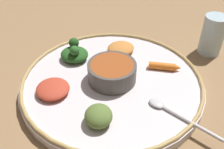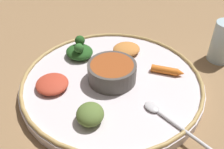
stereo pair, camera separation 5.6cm
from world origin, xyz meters
name	(u,v)px [view 1 (the left image)]	position (x,y,z in m)	size (l,w,h in m)	color
ground_plane	(112,87)	(0.00, 0.00, 0.00)	(2.40, 2.40, 0.00)	olive
platter	(112,83)	(0.00, 0.00, 0.01)	(0.41, 0.41, 0.02)	silver
platter_rim	(112,79)	(0.00, 0.00, 0.02)	(0.41, 0.41, 0.01)	tan
center_bowl	(112,72)	(0.00, 0.00, 0.04)	(0.11, 0.11, 0.04)	#4C4742
spoon	(172,112)	(-0.02, -0.15, 0.03)	(0.04, 0.16, 0.01)	silver
greens_pile	(74,53)	(0.02, 0.12, 0.04)	(0.07, 0.07, 0.05)	#23511E
carrot_near_spoon	(164,66)	(0.10, -0.08, 0.03)	(0.04, 0.08, 0.02)	orange
mound_squash	(121,48)	(0.11, 0.04, 0.03)	(0.07, 0.06, 0.02)	#C67A38
mound_berbere_red	(53,89)	(-0.10, 0.08, 0.03)	(0.07, 0.07, 0.02)	#B73D28
mound_collards	(98,116)	(-0.12, -0.05, 0.04)	(0.06, 0.05, 0.03)	#567033
drinking_glass	(212,37)	(0.26, -0.15, 0.05)	(0.06, 0.06, 0.11)	silver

